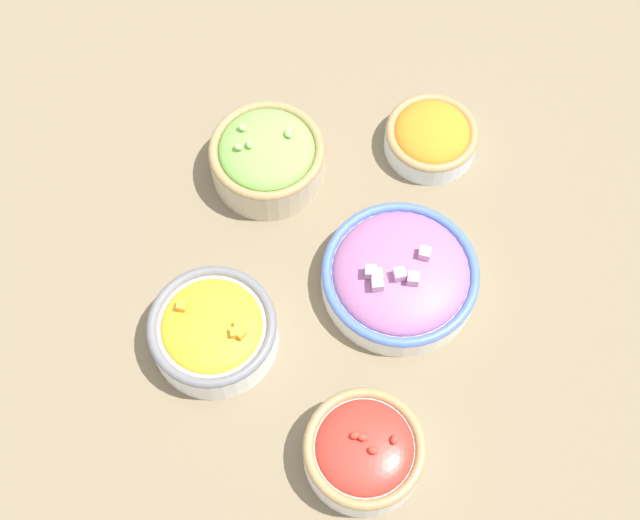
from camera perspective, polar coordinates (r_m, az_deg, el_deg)
The scene contains 6 objects.
ground_plane at distance 1.08m, azimuth 0.00°, elevation -0.68°, with size 3.00×3.00×0.00m, color #75664C.
bowl_cherry_tomatoes at distance 0.98m, azimuth 2.84°, elevation -12.08°, with size 0.13×0.13×0.07m.
bowl_lettuce at distance 1.11m, azimuth -3.39°, elevation 6.65°, with size 0.14×0.14×0.08m.
bowl_red_onion at distance 1.05m, azimuth 5.13°, elevation -1.12°, with size 0.19×0.19×0.07m.
bowl_carrots at distance 1.15m, azimuth 7.14°, elevation 7.88°, with size 0.12×0.12×0.05m.
bowl_squash at distance 1.02m, azimuth -6.85°, elevation -4.47°, with size 0.15×0.15×0.07m.
Camera 1 is at (0.44, 0.08, 0.98)m, focal length 50.00 mm.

